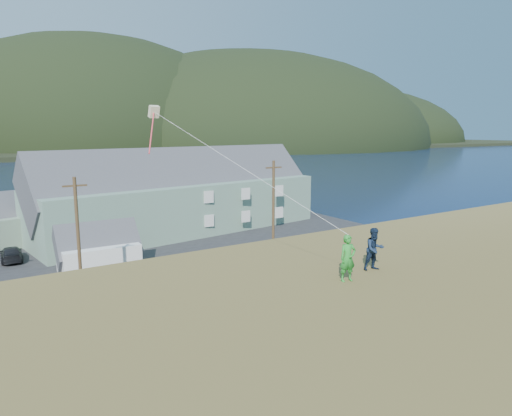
{
  "coord_description": "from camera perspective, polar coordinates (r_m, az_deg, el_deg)",
  "views": [
    {
      "loc": [
        -8.37,
        -30.72,
        12.6
      ],
      "look_at": [
        3.56,
        -12.17,
        8.8
      ],
      "focal_mm": 32.0,
      "sensor_mm": 36.0,
      "label": 1
    }
  ],
  "objects": [
    {
      "name": "ground",
      "position": [
        34.25,
        -16.62,
        -12.24
      ],
      "size": [
        900.0,
        900.0,
        0.0
      ],
      "primitive_type": "plane",
      "color": "#0A1638",
      "rests_on": "ground"
    },
    {
      "name": "grass_strip",
      "position": [
        32.45,
        -15.61,
        -13.36
      ],
      "size": [
        110.0,
        8.0,
        0.1
      ],
      "primitive_type": "cube",
      "color": "#4C3D19",
      "rests_on": "ground"
    },
    {
      "name": "kite_rig",
      "position": [
        21.89,
        -12.35,
        11.13
      ],
      "size": [
        2.43,
        4.9,
        10.97
      ],
      "color": "beige",
      "rests_on": "ground"
    },
    {
      "name": "utility_poles",
      "position": [
        33.63,
        -22.03,
        -4.21
      ],
      "size": [
        35.05,
        0.24,
        9.85
      ],
      "color": "#47331E",
      "rests_on": "waterfront_lot"
    },
    {
      "name": "shed_white",
      "position": [
        42.68,
        -19.11,
        -4.96
      ],
      "size": [
        7.06,
        4.77,
        5.51
      ],
      "rotation": [
        0.0,
        0.0,
        -0.03
      ],
      "color": "white",
      "rests_on": "waterfront_lot"
    },
    {
      "name": "far_hills",
      "position": [
        313.38,
        -24.84,
        6.95
      ],
      "size": [
        760.0,
        265.0,
        143.0
      ],
      "color": "black",
      "rests_on": "ground"
    },
    {
      "name": "waterfront_lot",
      "position": [
        50.05,
        -22.13,
        -5.47
      ],
      "size": [
        72.0,
        36.0,
        0.12
      ],
      "primitive_type": "cube",
      "color": "#28282B",
      "rests_on": "ground"
    },
    {
      "name": "kite_flyer_navy",
      "position": [
        18.3,
        14.59,
        -5.0
      ],
      "size": [
        0.93,
        0.8,
        1.67
      ],
      "primitive_type": "imported",
      "rotation": [
        0.0,
        0.0,
        -0.22
      ],
      "color": "#16253D",
      "rests_on": "hillside"
    },
    {
      "name": "kite_flyer_green",
      "position": [
        16.77,
        11.39,
        -6.16
      ],
      "size": [
        0.69,
        0.53,
        1.7
      ],
      "primitive_type": "imported",
      "rotation": [
        0.0,
        0.0,
        -0.22
      ],
      "color": "green",
      "rests_on": "hillside"
    },
    {
      "name": "lodge",
      "position": [
        57.07,
        -9.14,
        1.85
      ],
      "size": [
        36.93,
        14.79,
        12.63
      ],
      "rotation": [
        0.0,
        0.0,
        0.13
      ],
      "color": "gray",
      "rests_on": "waterfront_lot"
    }
  ]
}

